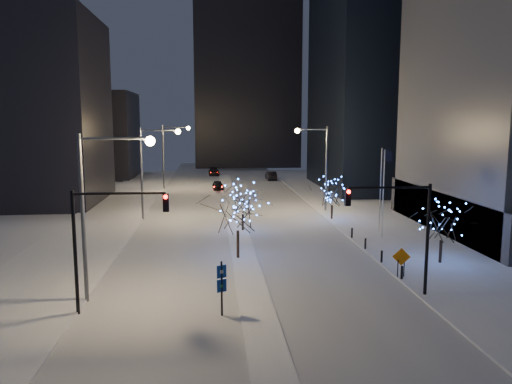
{
  "coord_description": "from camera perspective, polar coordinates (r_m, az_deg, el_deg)",
  "views": [
    {
      "loc": [
        -2.49,
        -27.39,
        10.73
      ],
      "look_at": [
        1.09,
        12.34,
        5.0
      ],
      "focal_mm": 35.0,
      "sensor_mm": 36.0,
      "label": 1
    }
  ],
  "objects": [
    {
      "name": "car_mid",
      "position": [
        90.83,
        1.72,
        1.88
      ],
      "size": [
        1.76,
        4.76,
        1.56
      ],
      "primitive_type": "imported",
      "rotation": [
        0.0,
        0.0,
        3.16
      ],
      "color": "black",
      "rests_on": "ground"
    },
    {
      "name": "median",
      "position": [
        58.43,
        -2.63,
        -2.34
      ],
      "size": [
        2.0,
        80.0,
        0.15
      ],
      "primitive_type": "cube",
      "color": "silver",
      "rests_on": "ground"
    },
    {
      "name": "street_lamp_w_near",
      "position": [
        30.39,
        -17.35,
        -0.2
      ],
      "size": [
        4.4,
        0.56,
        10.0
      ],
      "color": "#595E66",
      "rests_on": "ground"
    },
    {
      "name": "horizon_block",
      "position": [
        120.13,
        -1.12,
        13.07
      ],
      "size": [
        24.0,
        14.0,
        42.0
      ],
      "primitive_type": "cube",
      "color": "black",
      "rests_on": "ground"
    },
    {
      "name": "east_sidewalk",
      "position": [
        51.63,
        14.8,
        -4.01
      ],
      "size": [
        10.0,
        90.0,
        0.15
      ],
      "primitive_type": "cube",
      "color": "silver",
      "rests_on": "ground"
    },
    {
      "name": "holiday_tree_plaza_near",
      "position": [
        39.63,
        20.5,
        -3.33
      ],
      "size": [
        4.53,
        4.53,
        4.63
      ],
      "color": "black",
      "rests_on": "east_sidewalk"
    },
    {
      "name": "traffic_signal_west",
      "position": [
        28.65,
        -17.06,
        -4.22
      ],
      "size": [
        5.26,
        0.43,
        7.0
      ],
      "color": "black",
      "rests_on": "ground"
    },
    {
      "name": "street_lamp_w_far",
      "position": [
        79.77,
        -9.82,
        5.01
      ],
      "size": [
        4.4,
        0.56,
        10.0
      ],
      "color": "#595E66",
      "rests_on": "ground"
    },
    {
      "name": "filler_west_far",
      "position": [
        100.23,
        -18.84,
        6.18
      ],
      "size": [
        18.0,
        16.0,
        16.0
      ],
      "primitive_type": "cube",
      "color": "black",
      "rests_on": "ground"
    },
    {
      "name": "street_lamp_east",
      "position": [
        58.91,
        7.2,
        3.94
      ],
      "size": [
        3.9,
        0.56,
        10.0
      ],
      "color": "#595E66",
      "rests_on": "ground"
    },
    {
      "name": "street_lamp_w_mid",
      "position": [
        54.94,
        -11.9,
        3.58
      ],
      "size": [
        4.4,
        0.56,
        10.0
      ],
      "color": "#595E66",
      "rests_on": "ground"
    },
    {
      "name": "bollards",
      "position": [
        40.77,
        13.24,
        -6.44
      ],
      "size": [
        0.16,
        12.16,
        0.9
      ],
      "color": "black",
      "rests_on": "east_sidewalk"
    },
    {
      "name": "car_near",
      "position": [
        78.19,
        -4.39,
        0.77
      ],
      "size": [
        1.82,
        4.14,
        1.39
      ],
      "primitive_type": "imported",
      "rotation": [
        0.0,
        0.0,
        0.05
      ],
      "color": "black",
      "rests_on": "ground"
    },
    {
      "name": "wayfinding_sign",
      "position": [
        27.87,
        -3.94,
        -10.29
      ],
      "size": [
        0.53,
        0.3,
        3.12
      ],
      "rotation": [
        0.0,
        0.0,
        0.43
      ],
      "color": "black",
      "rests_on": "ground"
    },
    {
      "name": "holiday_tree_median_far",
      "position": [
        48.22,
        -1.53,
        -1.06
      ],
      "size": [
        3.81,
        3.81,
        4.41
      ],
      "color": "black",
      "rests_on": "median"
    },
    {
      "name": "filler_west_near",
      "position": [
        72.07,
        -26.19,
        8.35
      ],
      "size": [
        22.0,
        18.0,
        24.0
      ],
      "primitive_type": "cube",
      "color": "black",
      "rests_on": "ground"
    },
    {
      "name": "west_sidewalk",
      "position": [
        49.92,
        -18.42,
        -4.58
      ],
      "size": [
        8.0,
        90.0,
        0.15
      ],
      "primitive_type": "cube",
      "color": "silver",
      "rests_on": "ground"
    },
    {
      "name": "road",
      "position": [
        63.36,
        -2.83,
        -1.58
      ],
      "size": [
        20.0,
        130.0,
        0.02
      ],
      "primitive_type": "cube",
      "color": "silver",
      "rests_on": "ground"
    },
    {
      "name": "car_far",
      "position": [
        98.78,
        -4.84,
        2.33
      ],
      "size": [
        2.23,
        5.05,
        1.44
      ],
      "primitive_type": "imported",
      "rotation": [
        0.0,
        0.0,
        0.04
      ],
      "color": "black",
      "rests_on": "ground"
    },
    {
      "name": "holiday_tree_plaza_far",
      "position": [
        54.42,
        8.71,
        -0.11
      ],
      "size": [
        4.6,
        4.6,
        4.42
      ],
      "color": "black",
      "rests_on": "east_sidewalk"
    },
    {
      "name": "flagpoles",
      "position": [
        47.75,
        14.29,
        0.78
      ],
      "size": [
        1.35,
        2.6,
        8.0
      ],
      "color": "silver",
      "rests_on": "east_sidewalk"
    },
    {
      "name": "holiday_tree_median_near",
      "position": [
        38.33,
        -2.1,
        -1.82
      ],
      "size": [
        5.31,
        5.31,
        6.08
      ],
      "color": "black",
      "rests_on": "median"
    },
    {
      "name": "construction_sign",
      "position": [
        35.56,
        16.27,
        -7.41
      ],
      "size": [
        1.22,
        0.28,
        2.04
      ],
      "rotation": [
        0.0,
        0.0,
        -0.19
      ],
      "color": "black",
      "rests_on": "east_sidewalk"
    },
    {
      "name": "traffic_signal_east",
      "position": [
        31.18,
        16.48,
        -3.2
      ],
      "size": [
        5.26,
        0.43,
        7.0
      ],
      "color": "black",
      "rests_on": "ground"
    },
    {
      "name": "ground",
      "position": [
        29.52,
        0.04,
        -13.14
      ],
      "size": [
        160.0,
        160.0,
        0.0
      ],
      "primitive_type": "plane",
      "color": "silver",
      "rests_on": "ground"
    }
  ]
}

